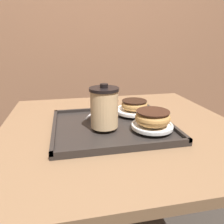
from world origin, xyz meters
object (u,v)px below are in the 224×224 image
Objects in this scene: coffee_cup_front at (104,107)px; donut_plain at (134,104)px; donut_chocolate_glazed at (153,117)px; spoon at (96,110)px.

donut_plain is (0.15, 0.13, -0.04)m from coffee_cup_front.
donut_chocolate_glazed is at bearing -86.76° from donut_plain.
coffee_cup_front is at bearing -150.44° from spoon.
donut_chocolate_glazed is at bearing -15.54° from coffee_cup_front.
spoon is at bearing 126.38° from donut_chocolate_glazed.
coffee_cup_front is 0.20m from donut_plain.
coffee_cup_front reaches higher than spoon.
donut_plain is (-0.01, 0.18, -0.01)m from donut_chocolate_glazed.
donut_plain reaches higher than spoon.
spoon is (-0.16, 0.05, -0.03)m from donut_plain.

